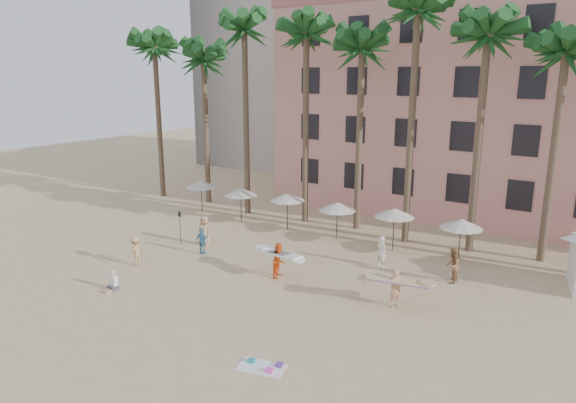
% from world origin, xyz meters
% --- Properties ---
extents(ground, '(120.00, 120.00, 0.00)m').
position_xyz_m(ground, '(0.00, 0.00, 0.00)').
color(ground, '#D1B789').
rests_on(ground, ground).
extents(pink_hotel, '(35.00, 14.00, 16.00)m').
position_xyz_m(pink_hotel, '(7.00, 26.00, 8.00)').
color(pink_hotel, '#E09388').
rests_on(pink_hotel, ground).
extents(palm_row, '(44.40, 5.40, 16.30)m').
position_xyz_m(palm_row, '(0.51, 15.00, 12.97)').
color(palm_row, brown).
rests_on(palm_row, ground).
extents(umbrella_row, '(22.50, 2.70, 2.73)m').
position_xyz_m(umbrella_row, '(-3.00, 12.50, 2.33)').
color(umbrella_row, '#332B23').
rests_on(umbrella_row, ground).
extents(beach_towel, '(1.99, 1.40, 0.14)m').
position_xyz_m(beach_towel, '(3.92, -2.69, 0.03)').
color(beach_towel, white).
rests_on(beach_towel, ground).
extents(carrier_yellow, '(2.98, 1.80, 1.89)m').
position_xyz_m(carrier_yellow, '(6.13, 4.94, 1.05)').
color(carrier_yellow, tan).
rests_on(carrier_yellow, ground).
extents(carrier_white, '(2.91, 1.32, 1.90)m').
position_xyz_m(carrier_white, '(-0.54, 5.00, 1.01)').
color(carrier_white, '#FF5B1A').
rests_on(carrier_white, ground).
extents(beachgoers, '(16.72, 8.53, 1.93)m').
position_xyz_m(beachgoers, '(-2.49, 6.22, 0.91)').
color(beachgoers, tan).
rests_on(beachgoers, ground).
extents(paddle, '(0.18, 0.04, 2.23)m').
position_xyz_m(paddle, '(-8.88, 5.96, 1.41)').
color(paddle, black).
rests_on(paddle, ground).
extents(seated_man, '(0.44, 0.77, 1.00)m').
position_xyz_m(seated_man, '(-6.69, -1.14, 0.35)').
color(seated_man, '#3F3F4C').
rests_on(seated_man, ground).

